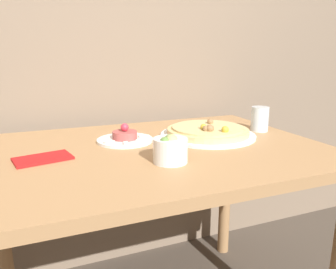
% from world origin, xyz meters
% --- Properties ---
extents(back_wall, '(8.00, 0.05, 2.60)m').
position_xyz_m(back_wall, '(0.00, 0.97, 1.30)').
color(back_wall, '#84705B').
rests_on(back_wall, ground_plane).
extents(dining_table, '(1.21, 0.84, 0.76)m').
position_xyz_m(dining_table, '(0.00, 0.42, 0.66)').
color(dining_table, '#AD7F51').
rests_on(dining_table, ground_plane).
extents(pizza_plate, '(0.37, 0.37, 0.06)m').
position_xyz_m(pizza_plate, '(0.26, 0.49, 0.78)').
color(pizza_plate, white).
rests_on(pizza_plate, dining_table).
extents(tartare_plate, '(0.21, 0.21, 0.07)m').
position_xyz_m(tartare_plate, '(-0.06, 0.54, 0.78)').
color(tartare_plate, white).
rests_on(tartare_plate, dining_table).
extents(small_bowl, '(0.10, 0.10, 0.09)m').
position_xyz_m(small_bowl, '(-0.00, 0.25, 0.81)').
color(small_bowl, white).
rests_on(small_bowl, dining_table).
extents(drinking_glass, '(0.07, 0.07, 0.10)m').
position_xyz_m(drinking_glass, '(0.51, 0.49, 0.81)').
color(drinking_glass, silver).
rests_on(drinking_glass, dining_table).
extents(napkin, '(0.18, 0.13, 0.01)m').
position_xyz_m(napkin, '(-0.36, 0.42, 0.77)').
color(napkin, red).
rests_on(napkin, dining_table).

